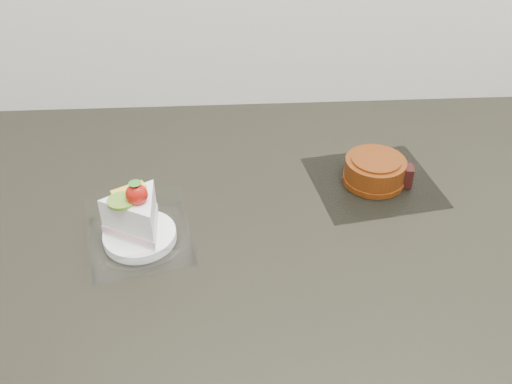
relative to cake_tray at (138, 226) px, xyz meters
name	(u,v)px	position (x,y,z in m)	size (l,w,h in m)	color
cake_tray	(138,226)	(0.00, 0.00, 0.00)	(0.15, 0.15, 0.10)	white
mooncake_wrap	(375,173)	(0.34, 0.11, -0.01)	(0.20, 0.19, 0.04)	white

